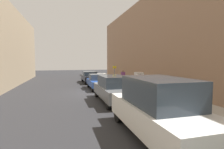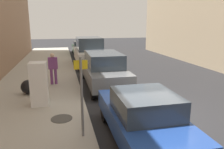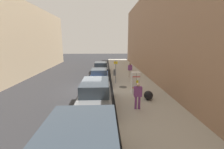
% 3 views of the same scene
% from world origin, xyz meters
% --- Properties ---
extents(ground_plane, '(80.00, 80.00, 0.00)m').
position_xyz_m(ground_plane, '(0.00, 0.00, 0.00)').
color(ground_plane, '#28282B').
extents(sidewalk_slab, '(4.18, 44.00, 0.14)m').
position_xyz_m(sidewalk_slab, '(-4.32, 0.00, 0.07)').
color(sidewalk_slab, '#B2ADA0').
rests_on(sidewalk_slab, ground).
extents(discarded_refrigerator, '(0.63, 0.63, 1.66)m').
position_xyz_m(discarded_refrigerator, '(-3.93, 1.55, 0.97)').
color(discarded_refrigerator, white).
rests_on(discarded_refrigerator, sidewalk_slab).
extents(manhole_cover, '(0.70, 0.70, 0.02)m').
position_xyz_m(manhole_cover, '(-3.14, 0.04, 0.14)').
color(manhole_cover, '#47443F').
rests_on(manhole_cover, sidewalk_slab).
extents(street_sign_post, '(0.36, 0.07, 2.22)m').
position_xyz_m(street_sign_post, '(-2.56, -1.22, 1.39)').
color(street_sign_post, slate).
rests_on(street_sign_post, sidewalk_slab).
extents(trash_bag, '(0.63, 0.63, 0.63)m').
position_xyz_m(trash_bag, '(-4.56, 3.05, 0.45)').
color(trash_bag, black).
rests_on(trash_bag, sidewalk_slab).
extents(pedestrian_walking_far, '(0.46, 0.22, 1.61)m').
position_xyz_m(pedestrian_walking_far, '(-3.50, 4.46, 1.06)').
color(pedestrian_walking_far, '#7A3D7F').
rests_on(pedestrian_walking_far, sidewalk_slab).
extents(parked_hatchback_blue, '(1.73, 4.12, 1.46)m').
position_xyz_m(parked_hatchback_blue, '(-0.98, -1.67, 0.75)').
color(parked_hatchback_blue, '#23479E').
rests_on(parked_hatchback_blue, ground).
extents(parked_suv_gray, '(1.88, 4.87, 1.76)m').
position_xyz_m(parked_suv_gray, '(-0.98, 3.95, 0.91)').
color(parked_suv_gray, slate).
rests_on(parked_suv_gray, ground).
extents(parked_van_white, '(2.03, 5.11, 2.16)m').
position_xyz_m(parked_van_white, '(-0.98, 9.80, 1.08)').
color(parked_van_white, silver).
rests_on(parked_van_white, ground).
extents(parked_sedan_green, '(1.88, 4.43, 1.41)m').
position_xyz_m(parked_sedan_green, '(-0.98, 15.74, 0.74)').
color(parked_sedan_green, '#1E6038').
rests_on(parked_sedan_green, ground).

